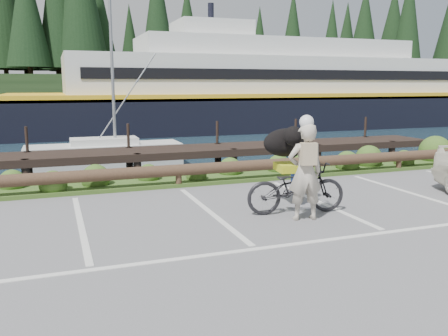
{
  "coord_description": "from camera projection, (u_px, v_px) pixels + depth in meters",
  "views": [
    {
      "loc": [
        -2.99,
        -7.13,
        2.64
      ],
      "look_at": [
        -0.03,
        1.06,
        1.1
      ],
      "focal_mm": 38.0,
      "sensor_mm": 36.0,
      "label": 1
    }
  ],
  "objects": [
    {
      "name": "vegetation_strip",
      "position": [
        172.0,
        180.0,
        12.96
      ],
      "size": [
        34.0,
        1.6,
        0.1
      ],
      "primitive_type": "cube",
      "color": "#3D5B21",
      "rests_on": "ground"
    },
    {
      "name": "dog",
      "position": [
        287.0,
        142.0,
        10.26
      ],
      "size": [
        0.68,
        1.14,
        0.62
      ],
      "primitive_type": "ellipsoid",
      "rotation": [
        0.0,
        0.0,
        1.42
      ],
      "color": "black",
      "rests_on": "bicycle"
    },
    {
      "name": "bicycle",
      "position": [
        296.0,
        187.0,
        9.76
      ],
      "size": [
        2.16,
        1.02,
        1.09
      ],
      "primitive_type": "imported",
      "rotation": [
        0.0,
        0.0,
        1.42
      ],
      "color": "black",
      "rests_on": "ground"
    },
    {
      "name": "harbor_backdrop",
      "position": [
        72.0,
        100.0,
        80.89
      ],
      "size": [
        170.0,
        160.0,
        30.0
      ],
      "color": "#182E3A",
      "rests_on": "ground"
    },
    {
      "name": "cyclist",
      "position": [
        305.0,
        172.0,
        9.22
      ],
      "size": [
        0.76,
        0.56,
        1.91
      ],
      "primitive_type": "imported",
      "rotation": [
        0.0,
        0.0,
        2.99
      ],
      "color": "#B9AE9C",
      "rests_on": "ground"
    },
    {
      "name": "ground",
      "position": [
        247.0,
        242.0,
        8.06
      ],
      "size": [
        72.0,
        72.0,
        0.0
      ],
      "primitive_type": "plane",
      "color": "#5F5E61"
    },
    {
      "name": "log_rail",
      "position": [
        179.0,
        187.0,
        12.32
      ],
      "size": [
        32.0,
        0.3,
        0.6
      ],
      "primitive_type": null,
      "color": "#443021",
      "rests_on": "ground"
    }
  ]
}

